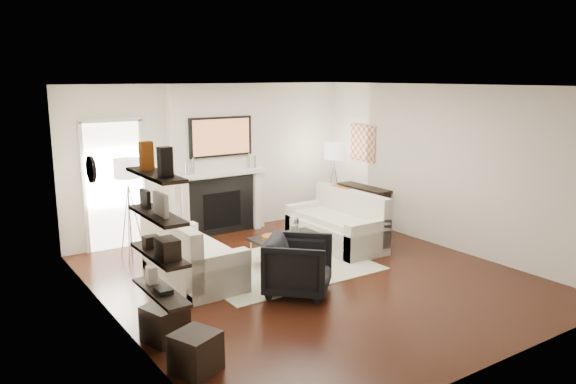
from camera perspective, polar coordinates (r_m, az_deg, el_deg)
room_envelope at (r=7.75m, az=2.48°, el=0.70°), size 6.00×6.00×6.00m
chimney_breast at (r=10.18m, az=-7.19°, el=3.27°), size 1.80×0.25×2.70m
fireplace_surround at (r=10.21m, az=-6.73°, el=-1.44°), size 1.30×0.02×1.04m
firebox at (r=10.22m, az=-6.71°, el=-1.82°), size 0.75×0.02×0.65m
mantel_pilaster_l at (r=9.88m, az=-10.36°, el=-1.82°), size 0.12×0.08×1.10m
mantel_pilaster_r at (r=10.52m, az=-3.18°, el=-0.81°), size 0.12×0.08×1.10m
mantel_shelf at (r=10.05m, az=-6.68°, el=1.84°), size 1.70×0.18×0.07m
tv_body at (r=9.98m, az=-6.84°, el=5.60°), size 1.20×0.06×0.70m
tv_screen at (r=9.95m, az=-6.75°, el=5.58°), size 1.10×0.00×0.62m
candlestick_l_tall at (r=9.79m, az=-9.59°, el=2.60°), size 0.04×0.04×0.30m
candlestick_l_short at (r=9.75m, az=-10.28°, el=2.35°), size 0.04×0.04×0.24m
candlestick_r_tall at (r=10.29m, az=-4.01°, el=3.17°), size 0.04×0.04×0.30m
candlestick_r_short at (r=10.36m, az=-3.38°, el=3.07°), size 0.04×0.04×0.24m
hallway_panel at (r=9.65m, az=-17.27°, el=0.55°), size 0.90×0.02×2.10m
door_trim_l at (r=9.51m, az=-20.00°, el=0.21°), size 0.06×0.06×2.16m
door_trim_r at (r=9.77m, az=-14.55°, el=0.85°), size 0.06×0.06×2.16m
door_trim_top at (r=9.49m, az=-17.63°, el=6.94°), size 1.02×0.06×0.06m
rug at (r=8.55m, az=-0.75°, el=-7.57°), size 2.60×2.00×0.01m
loveseat_left_base at (r=8.09m, az=-9.61°, el=-7.35°), size 0.85×1.80×0.42m
loveseat_left_back at (r=7.87m, az=-11.92°, el=-5.57°), size 0.18×1.80×0.80m
loveseat_left_arm_n at (r=7.37m, az=-6.99°, el=-8.45°), size 0.85×0.18×0.60m
loveseat_left_arm_s at (r=8.78m, az=-11.84°, el=-5.30°), size 0.85×0.18×0.60m
loveseat_left_cushion at (r=8.03m, az=-9.35°, el=-5.54°), size 0.63×1.44×0.10m
pillow_left_orange at (r=8.08m, az=-12.78°, el=-3.64°), size 0.10×0.42×0.42m
pillow_left_charcoal at (r=7.55m, az=-11.11°, el=-4.74°), size 0.10×0.40×0.40m
loveseat_right_base at (r=9.55m, az=4.83°, el=-4.25°), size 0.85×1.80×0.42m
loveseat_right_back at (r=9.68m, az=6.41°, el=-2.13°), size 0.18×1.80×0.80m
loveseat_right_arm_n at (r=8.93m, az=8.10°, el=-4.85°), size 0.85×0.18×0.60m
loveseat_right_arm_s at (r=10.15m, az=1.98°, el=-2.73°), size 0.85×0.18×0.60m
loveseat_right_cushion at (r=9.45m, az=4.62°, el=-2.78°), size 0.63×1.44×0.10m
pillow_right_orange at (r=9.85m, az=5.31°, el=-0.64°), size 0.10×0.42×0.42m
pillow_right_charcoal at (r=9.41m, az=7.62°, el=-1.34°), size 0.10×0.40×0.40m
coffee_table at (r=8.63m, az=-0.18°, el=-4.64°), size 1.10×0.55×0.04m
coffee_leg_nw at (r=8.26m, az=-2.22°, el=-6.94°), size 0.02×0.02×0.38m
coffee_leg_ne at (r=8.80m, az=3.35°, el=-5.77°), size 0.02×0.02×0.38m
coffee_leg_sw at (r=8.62m, az=-3.78°, el=-6.15°), size 0.02×0.02×0.38m
coffee_leg_se at (r=9.14m, az=1.67°, el=-5.08°), size 0.02×0.02×0.38m
hurricane_glass at (r=8.67m, az=0.65°, el=-3.47°), size 0.15×0.15×0.26m
hurricane_candle at (r=8.68m, az=0.65°, el=-3.88°), size 0.11×0.11×0.16m
copper_bowl at (r=8.49m, az=-1.58°, el=-4.61°), size 0.32×0.32×0.05m
armchair at (r=7.43m, az=1.08°, el=-7.23°), size 1.11×1.11×0.84m
lamp_left_post at (r=9.06m, az=-15.74°, el=-2.98°), size 0.02×0.02×1.20m
lamp_left_shade at (r=8.89m, az=-16.04°, el=2.33°), size 0.40×0.40×0.30m
lamp_left_leg_a at (r=9.10m, az=-15.08°, el=-2.89°), size 0.25×0.02×1.23m
lamp_left_leg_b at (r=9.13m, az=-16.26°, el=-2.89°), size 0.14×0.22×1.23m
lamp_left_leg_c at (r=8.96m, az=-15.88°, el=-3.16°), size 0.14×0.22×1.23m
lamp_right_post at (r=10.74m, az=4.69°, el=-0.31°), size 0.02×0.02×1.20m
lamp_right_shade at (r=10.59m, az=4.76°, el=4.20°), size 0.40×0.40×0.30m
lamp_right_leg_a at (r=10.81m, az=5.14°, el=-0.24°), size 0.25×0.02×1.23m
lamp_right_leg_b at (r=10.78m, az=4.14°, el=-0.25°), size 0.14×0.22×1.23m
lamp_right_leg_c at (r=10.63m, az=4.78°, el=-0.43°), size 0.14×0.22×1.23m
console_top at (r=10.84m, az=7.73°, el=0.44°), size 0.35×1.20×0.04m
console_leg_n at (r=10.53m, az=9.66°, el=-2.05°), size 0.30×0.04×0.71m
console_leg_s at (r=11.33m, az=5.83°, el=-0.96°), size 0.30×0.04×0.71m
wall_art at (r=11.00m, az=7.62°, el=4.94°), size 0.03×0.70×0.70m
shelf_bottom at (r=5.86m, az=-12.78°, el=-9.90°), size 0.25×1.00×0.03m
shelf_lower at (r=5.73m, az=-12.96°, el=-6.18°), size 0.25×1.00×0.04m
shelf_upper at (r=5.62m, az=-13.15°, el=-2.30°), size 0.25×1.00×0.04m
shelf_top at (r=5.54m, az=-13.34°, el=1.72°), size 0.25×1.00×0.04m
decor_magfile_a at (r=5.27m, az=-12.37°, el=2.99°), size 0.12×0.10×0.28m
decor_magfile_b at (r=5.72m, az=-14.19°, el=3.58°), size 0.12×0.10×0.28m
decor_frame_a at (r=5.50m, az=-12.81°, el=-1.23°), size 0.04×0.30×0.22m
decor_frame_b at (r=5.89m, az=-14.31°, el=-0.65°), size 0.04×0.22×0.18m
decor_wine_rack at (r=5.49m, az=-12.13°, el=-5.66°), size 0.18×0.25×0.20m
decor_box_small at (r=5.90m, az=-13.74°, el=-4.92°), size 0.15×0.12×0.12m
decor_books at (r=5.79m, az=-12.56°, el=-9.73°), size 0.14×0.20×0.05m
decor_box_tall at (r=6.04m, az=-13.69°, el=-8.20°), size 0.10×0.10×0.18m
clock_rim at (r=7.33m, az=-19.38°, el=2.18°), size 0.04×0.34×0.34m
clock_face at (r=7.34m, az=-19.19°, el=2.20°), size 0.01×0.29×0.29m
ottoman_near at (r=6.39m, az=-12.39°, el=-12.90°), size 0.50×0.50×0.40m
ottoman_far at (r=5.73m, az=-9.36°, el=-15.77°), size 0.52×0.52×0.40m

